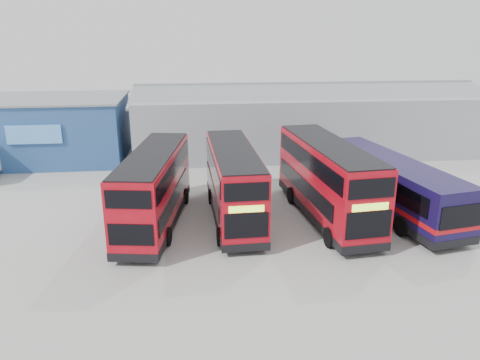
# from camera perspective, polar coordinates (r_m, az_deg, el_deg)

# --- Properties ---
(ground_plane) EXTENTS (120.00, 120.00, 0.00)m
(ground_plane) POSITION_cam_1_polar(r_m,az_deg,el_deg) (23.89, 0.41, -8.08)
(ground_plane) COLOR gray
(ground_plane) RESTS_ON ground
(office_block) EXTENTS (12.30, 8.32, 5.12)m
(office_block) POSITION_cam_1_polar(r_m,az_deg,el_deg) (41.72, -22.13, 5.82)
(office_block) COLOR navy
(office_block) RESTS_ON ground
(maintenance_shed) EXTENTS (30.50, 12.00, 5.89)m
(maintenance_shed) POSITION_cam_1_polar(r_m,az_deg,el_deg) (43.32, 8.07, 7.43)
(maintenance_shed) COLOR gray
(maintenance_shed) RESTS_ON ground
(double_decker_left) EXTENTS (3.81, 10.13, 4.19)m
(double_decker_left) POSITION_cam_1_polar(r_m,az_deg,el_deg) (25.97, -10.42, -1.19)
(double_decker_left) COLOR #A10916
(double_decker_left) RESTS_ON ground
(double_decker_centre) EXTENTS (2.75, 9.93, 4.16)m
(double_decker_centre) POSITION_cam_1_polar(r_m,az_deg,el_deg) (26.46, -0.79, -0.54)
(double_decker_centre) COLOR #A10916
(double_decker_centre) RESTS_ON ground
(double_decker_right) EXTENTS (3.54, 10.71, 4.45)m
(double_decker_right) POSITION_cam_1_polar(r_m,az_deg,el_deg) (26.95, 10.56, -0.19)
(double_decker_right) COLOR #A10916
(double_decker_right) RESTS_ON ground
(single_decker_blue) EXTENTS (4.83, 12.08, 3.20)m
(single_decker_blue) POSITION_cam_1_polar(r_m,az_deg,el_deg) (29.08, 17.72, -0.69)
(single_decker_blue) COLOR #0F0C35
(single_decker_blue) RESTS_ON ground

